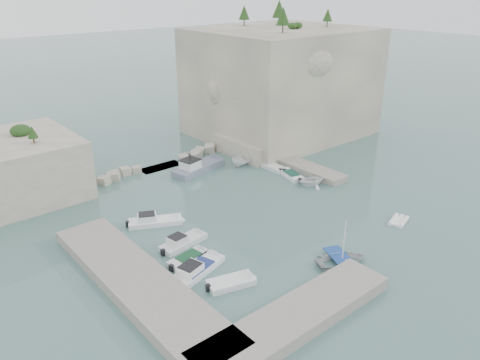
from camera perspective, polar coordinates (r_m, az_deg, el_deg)
ground at (r=50.51m, az=4.39°, el=-5.19°), size 400.00×400.00×0.00m
cliff_east at (r=78.53m, az=5.01°, el=11.77°), size 26.00×22.00×17.00m
cliff_terrace at (r=70.25m, az=1.85°, el=4.34°), size 8.00×10.00×2.50m
outcrop_west at (r=61.15m, az=-26.77°, el=1.07°), size 16.00×14.00×7.00m
quay_west at (r=41.05m, az=-12.28°, el=-12.20°), size 5.00×24.00×1.10m
quay_south at (r=36.97m, az=6.82°, el=-16.30°), size 18.00×4.00×1.10m
ledge_east at (r=65.51m, az=6.82°, el=1.96°), size 3.00×16.00×0.80m
breakwater at (r=65.77m, az=-9.67°, el=2.15°), size 28.00×3.00×1.40m
motorboat_a at (r=50.90m, az=-10.26°, el=-5.29°), size 6.30×4.43×1.40m
motorboat_b at (r=46.73m, az=-6.90°, el=-7.84°), size 5.66×2.59×1.40m
motorboat_c at (r=44.18m, az=-6.24°, el=-9.81°), size 4.69×2.32×0.70m
motorboat_d at (r=42.54m, az=-5.27°, el=-11.20°), size 6.85×3.73×1.40m
motorboat_e at (r=40.90m, az=-1.07°, el=-12.68°), size 4.76×2.98×0.70m
rowboat at (r=44.57m, az=12.31°, el=-9.93°), size 5.93×5.14×1.03m
inflatable_dinghy at (r=53.22m, az=18.74°, el=-4.90°), size 3.16×2.18×0.44m
tender_east_a at (r=59.84m, az=8.70°, el=-0.68°), size 4.57×4.28×1.93m
tender_east_b at (r=62.13m, az=6.23°, el=0.38°), size 2.69×4.88×0.70m
tender_east_c at (r=64.76m, az=3.83°, el=1.44°), size 1.75×5.30×0.70m
tender_east_d at (r=66.02m, az=0.51°, el=1.93°), size 4.73×2.19×1.77m
work_boat at (r=64.08m, az=-5.05°, el=1.16°), size 9.13×4.38×2.20m
rowboat_mast at (r=43.22m, az=12.60°, el=-7.03°), size 0.10×0.10×4.20m
vegetation at (r=74.72m, az=1.50°, el=18.57°), size 53.48×13.88×13.40m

